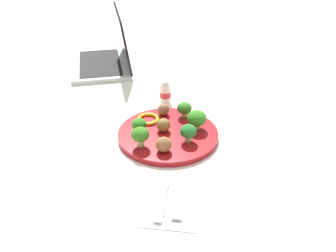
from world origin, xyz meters
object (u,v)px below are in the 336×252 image
at_px(fork, 179,202).
at_px(broccoli_floret_back_left, 184,108).
at_px(meatball_back_left, 163,110).
at_px(knife, 162,200).
at_px(broccoli_floret_near_rim, 188,132).
at_px(meatball_back_right, 163,144).
at_px(pepper_ring_front_right, 148,119).
at_px(laptop, 107,57).
at_px(meatball_front_left, 163,125).
at_px(broccoli_floret_front_left, 139,125).
at_px(broccoli_floret_far_rim, 140,135).
at_px(plate, 168,135).
at_px(napkin, 171,201).
at_px(yogurt_bottle, 165,93).
at_px(broccoli_floret_center, 197,118).

bearing_deg(fork, broccoli_floret_back_left, -176.91).
xyz_separation_m(meatball_back_left, knife, (0.36, 0.05, -0.03)).
relative_size(broccoli_floret_near_rim, meatball_back_right, 1.22).
distance_m(pepper_ring_front_right, laptop, 0.49).
height_order(broccoli_floret_back_left, meatball_front_left, broccoli_floret_back_left).
height_order(broccoli_floret_front_left, broccoli_floret_far_rim, broccoli_floret_far_rim).
height_order(plate, napkin, plate).
relative_size(meatball_front_left, laptop, 0.10).
height_order(meatball_back_right, meatball_front_left, meatball_back_right).
relative_size(knife, yogurt_bottle, 1.91).
height_order(pepper_ring_front_right, fork, pepper_ring_front_right).
bearing_deg(meatball_back_right, plate, 178.62).
height_order(plate, broccoli_floret_far_rim, broccoli_floret_far_rim).
bearing_deg(napkin, meatball_back_right, -166.23).
bearing_deg(broccoli_floret_near_rim, meatball_back_left, -147.53).
bearing_deg(napkin, broccoli_floret_back_left, -179.79).
height_order(broccoli_floret_front_left, laptop, laptop).
bearing_deg(broccoli_floret_center, pepper_ring_front_right, -100.90).
relative_size(broccoli_floret_front_left, meatball_front_left, 1.15).
bearing_deg(broccoli_floret_back_left, yogurt_bottle, -147.66).
distance_m(broccoli_floret_front_left, laptop, 0.54).
relative_size(broccoli_floret_near_rim, yogurt_bottle, 0.65).
bearing_deg(broccoli_floret_front_left, broccoli_floret_near_rim, 79.84).
distance_m(broccoli_floret_near_rim, knife, 0.23).
height_order(meatball_front_left, knife, meatball_front_left).
relative_size(broccoli_floret_center, broccoli_floret_front_left, 1.26).
relative_size(broccoli_floret_center, meatball_front_left, 1.45).
xyz_separation_m(knife, laptop, (-0.74, -0.32, 0.03)).
distance_m(broccoli_floret_back_left, napkin, 0.35).
bearing_deg(plate, broccoli_floret_center, 110.71).
xyz_separation_m(plate, broccoli_floret_center, (-0.03, 0.08, 0.04)).
relative_size(broccoli_floret_far_rim, meatball_back_right, 1.36).
height_order(broccoli_floret_center, broccoli_floret_back_left, broccoli_floret_center).
bearing_deg(broccoli_floret_far_rim, knife, 23.80).
distance_m(fork, yogurt_bottle, 0.48).
distance_m(broccoli_floret_near_rim, napkin, 0.22).
xyz_separation_m(pepper_ring_front_right, fork, (0.32, 0.12, -0.01)).
height_order(broccoli_floret_front_left, pepper_ring_front_right, broccoli_floret_front_left).
distance_m(broccoli_floret_far_rim, meatball_back_left, 0.18).
distance_m(knife, laptop, 0.81).
height_order(meatball_back_left, yogurt_bottle, yogurt_bottle).
distance_m(plate, pepper_ring_front_right, 0.09).
bearing_deg(meatball_front_left, laptop, -148.71).
xyz_separation_m(broccoli_floret_near_rim, yogurt_bottle, (-0.24, -0.09, -0.01)).
height_order(broccoli_floret_near_rim, napkin, broccoli_floret_near_rim).
height_order(broccoli_floret_center, pepper_ring_front_right, broccoli_floret_center).
xyz_separation_m(broccoli_floret_front_left, meatball_front_left, (-0.02, 0.06, -0.01)).
height_order(pepper_ring_front_right, laptop, laptop).
bearing_deg(knife, meatball_back_right, -172.61).
bearing_deg(meatball_back_right, napkin, 13.77).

